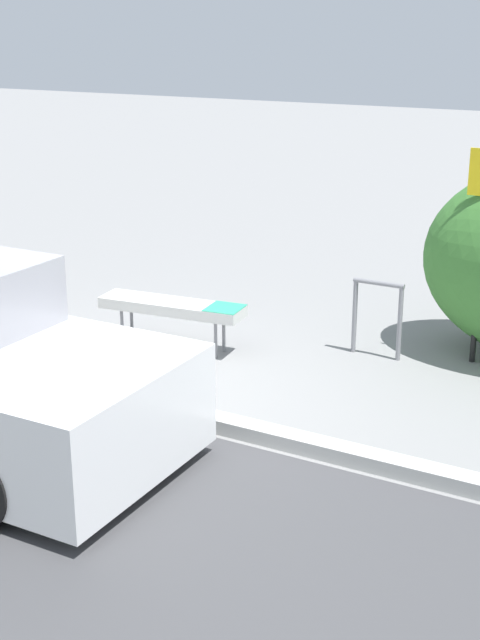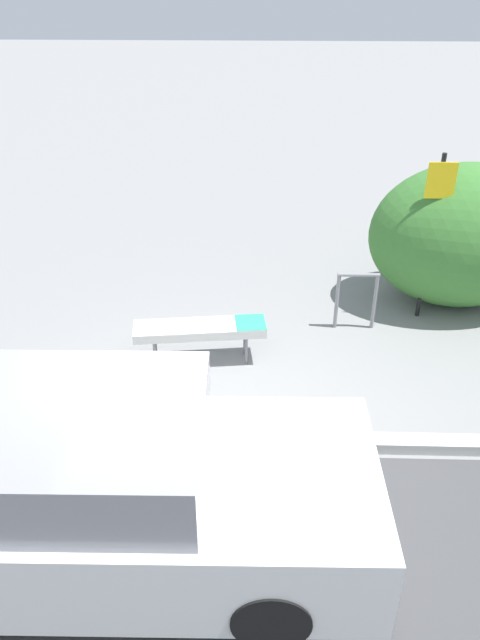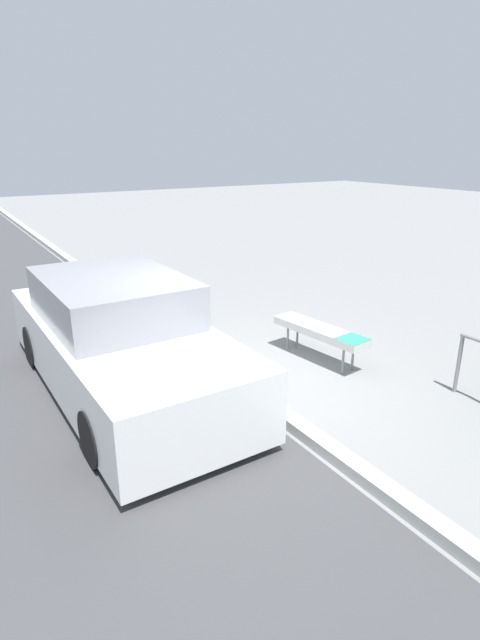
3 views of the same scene
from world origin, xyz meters
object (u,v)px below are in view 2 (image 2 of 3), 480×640
object	(u,v)px
sign_post	(433,224)
parked_car_near	(88,491)
fire_hydrant	(6,378)
bench	(201,329)
bike_rack	(356,295)

from	to	relation	value
sign_post	parked_car_near	distance (m)	5.43
parked_car_near	fire_hydrant	bearing A→B (deg)	125.92
sign_post	parked_car_near	size ratio (longest dim) A/B	0.49
bench	sign_post	xyz separation A→B (m)	(2.94, 1.17, 0.92)
fire_hydrant	bike_rack	bearing A→B (deg)	24.13
sign_post	fire_hydrant	bearing A→B (deg)	-156.76
bike_rack	fire_hydrant	size ratio (longest dim) A/B	1.08
sign_post	fire_hydrant	world-z (taller)	sign_post
bench	fire_hydrant	size ratio (longest dim) A/B	2.14
fire_hydrant	parked_car_near	bearing A→B (deg)	-53.23
bench	bike_rack	world-z (taller)	bike_rack
bench	fire_hydrant	distance (m)	2.28
bike_rack	sign_post	distance (m)	1.33
bench	fire_hydrant	world-z (taller)	fire_hydrant
sign_post	fire_hydrant	size ratio (longest dim) A/B	3.01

